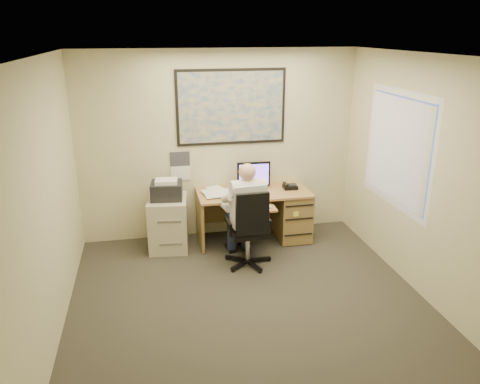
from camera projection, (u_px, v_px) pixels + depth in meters
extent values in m
cube|color=#312E26|center=(254.00, 314.00, 5.09)|extent=(4.00, 4.50, 0.00)
cube|color=white|center=(257.00, 57.00, 4.21)|extent=(4.00, 4.50, 0.00)
cube|color=beige|center=(219.00, 146.00, 6.73)|extent=(4.00, 0.00, 2.70)
cube|color=beige|center=(349.00, 334.00, 2.57)|extent=(4.00, 0.00, 2.70)
cube|color=beige|center=(42.00, 212.00, 4.27)|extent=(0.00, 4.50, 2.70)
cube|color=beige|center=(436.00, 185.00, 5.03)|extent=(0.00, 4.50, 2.70)
cube|color=#B2844C|center=(254.00, 192.00, 6.67)|extent=(1.60, 0.75, 0.03)
cube|color=olive|center=(291.00, 214.00, 6.90)|extent=(0.45, 0.70, 0.70)
cube|color=olive|center=(200.00, 221.00, 6.64)|extent=(0.04, 0.70, 0.70)
cube|color=olive|center=(248.00, 203.00, 7.08)|extent=(1.55, 0.03, 0.55)
cylinder|color=black|center=(253.00, 187.00, 6.80)|extent=(0.19, 0.19, 0.02)
cube|color=black|center=(254.00, 174.00, 6.72)|extent=(0.48, 0.06, 0.36)
cube|color=#7C5BF8|center=(254.00, 175.00, 6.69)|extent=(0.43, 0.02, 0.31)
cube|color=#B2844C|center=(255.00, 209.00, 6.26)|extent=(0.55, 0.30, 0.02)
cube|color=beige|center=(255.00, 207.00, 6.25)|extent=(0.43, 0.14, 0.02)
cube|color=black|center=(290.00, 187.00, 6.77)|extent=(0.21, 0.19, 0.05)
cylinder|color=silver|center=(231.00, 192.00, 6.38)|extent=(0.08, 0.08, 0.18)
cylinder|color=white|center=(242.00, 187.00, 6.69)|extent=(0.08, 0.08, 0.10)
cube|color=white|center=(222.00, 192.00, 6.57)|extent=(0.60, 0.56, 0.03)
cube|color=#1E4C93|center=(231.00, 107.00, 6.57)|extent=(1.56, 0.03, 1.06)
cube|color=white|center=(180.00, 166.00, 6.70)|extent=(0.28, 0.01, 0.42)
cube|color=beige|center=(168.00, 223.00, 6.55)|extent=(0.59, 0.68, 0.73)
cube|color=black|center=(167.00, 191.00, 6.39)|extent=(0.46, 0.41, 0.23)
cube|color=white|center=(166.00, 181.00, 6.33)|extent=(0.32, 0.26, 0.05)
cylinder|color=silver|center=(248.00, 246.00, 6.11)|extent=(0.06, 0.06, 0.40)
cube|color=black|center=(248.00, 231.00, 6.04)|extent=(0.47, 0.47, 0.07)
cube|color=black|center=(251.00, 214.00, 5.72)|extent=(0.42, 0.07, 0.54)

